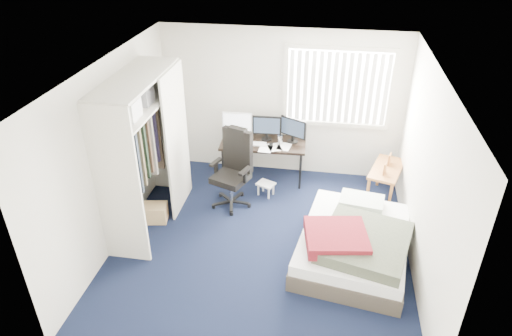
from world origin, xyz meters
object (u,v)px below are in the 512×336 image
Objects in this scene: desk at (264,139)px; office_chair at (233,176)px; bed at (354,243)px; nightstand at (386,172)px.

office_chair is (-0.34, -0.83, -0.25)m from desk.
office_chair reaches higher than desk.
desk is 0.93m from office_chair.
desk is at bearing 128.43° from bed.
nightstand is (2.34, 0.47, 0.03)m from office_chair.
desk is 1.16× the size of office_chair.
bed is at bearing -51.57° from desk.
nightstand is 0.46× the size of bed.
bed is at bearing -107.95° from nightstand.
desk is 2.04m from nightstand.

